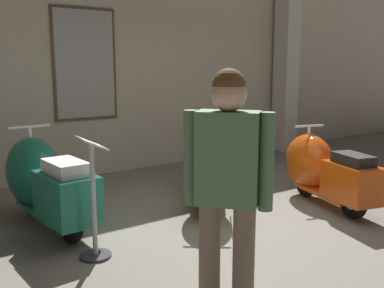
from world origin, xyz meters
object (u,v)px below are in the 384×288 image
scooter_1 (208,170)px  info_stanchion (94,208)px  scooter_2 (321,169)px  visitor_0 (228,182)px  scooter_0 (43,181)px

scooter_1 → info_stanchion: (-1.67, -0.54, -0.01)m
scooter_2 → info_stanchion: size_ratio=1.47×
scooter_2 → visitor_0: 3.02m
scooter_1 → info_stanchion: info_stanchion is taller
scooter_0 → visitor_0: size_ratio=1.03×
visitor_0 → info_stanchion: 1.59m
scooter_0 → info_stanchion: 1.14m
scooter_0 → scooter_2: 3.29m
scooter_2 → info_stanchion: 2.94m
scooter_2 → visitor_0: (-2.64, -1.36, 0.54)m
scooter_1 → scooter_0: bearing=-70.4°
scooter_0 → info_stanchion: info_stanchion is taller
scooter_1 → visitor_0: 2.49m
visitor_0 → info_stanchion: visitor_0 is taller
scooter_2 → scooter_1: bearing=77.6°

